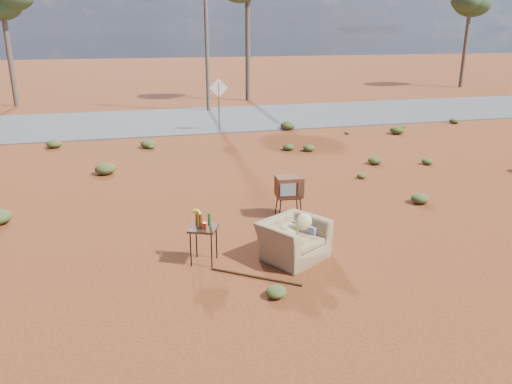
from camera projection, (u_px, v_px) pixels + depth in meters
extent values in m
plane|color=brown|center=(264.00, 254.00, 9.49)|extent=(140.00, 140.00, 0.00)
cube|color=#565659|center=(176.00, 120.00, 23.25)|extent=(140.00, 7.00, 0.04)
imported|color=#91764F|center=(293.00, 234.00, 9.16)|extent=(1.35, 1.20, 0.99)
ellipsoid|color=#DCCF86|center=(289.00, 230.00, 9.13)|extent=(0.36, 0.36, 0.21)
ellipsoid|color=#DCCF86|center=(304.00, 222.00, 8.98)|extent=(0.32, 0.16, 0.32)
cube|color=#213E98|center=(307.00, 234.00, 9.64)|extent=(0.78, 0.87, 0.58)
cube|color=black|center=(289.00, 197.00, 11.24)|extent=(0.55, 0.44, 0.03)
cylinder|color=black|center=(280.00, 210.00, 11.10)|extent=(0.03, 0.03, 0.47)
cylinder|color=black|center=(301.00, 209.00, 11.18)|extent=(0.03, 0.03, 0.47)
cylinder|color=black|center=(277.00, 204.00, 11.45)|extent=(0.03, 0.03, 0.47)
cylinder|color=black|center=(297.00, 203.00, 11.53)|extent=(0.03, 0.03, 0.47)
cube|color=#5D2D17|center=(289.00, 186.00, 11.17)|extent=(0.63, 0.51, 0.45)
cube|color=slate|center=(288.00, 190.00, 10.93)|extent=(0.35, 0.05, 0.28)
cube|color=#472D19|center=(301.00, 189.00, 10.98)|extent=(0.13, 0.03, 0.32)
cube|color=#361E13|center=(203.00, 228.00, 8.94)|extent=(0.63, 0.63, 0.04)
cylinder|color=black|center=(191.00, 249.00, 8.90)|extent=(0.02, 0.02, 0.67)
cylinder|color=black|center=(212.00, 250.00, 8.84)|extent=(0.02, 0.02, 0.67)
cylinder|color=black|center=(196.00, 240.00, 9.25)|extent=(0.02, 0.02, 0.67)
cylinder|color=black|center=(216.00, 242.00, 9.20)|extent=(0.02, 0.02, 0.67)
cylinder|color=#532E0D|center=(197.00, 219.00, 8.96)|extent=(0.07, 0.07, 0.25)
cylinder|color=#532E0D|center=(201.00, 222.00, 8.83)|extent=(0.06, 0.06, 0.27)
cylinder|color=#275524|center=(209.00, 220.00, 8.98)|extent=(0.06, 0.06, 0.23)
cylinder|color=#AF1F0E|center=(205.00, 226.00, 8.82)|extent=(0.06, 0.06, 0.12)
cylinder|color=silver|center=(197.00, 220.00, 9.07)|extent=(0.08, 0.08, 0.13)
ellipsoid|color=yellow|center=(197.00, 212.00, 9.02)|extent=(0.15, 0.15, 0.11)
cylinder|color=#512D15|center=(255.00, 277.00, 8.56)|extent=(1.37, 1.03, 0.04)
cylinder|color=brown|center=(219.00, 107.00, 20.56)|extent=(0.06, 0.06, 2.00)
cube|color=silver|center=(219.00, 88.00, 20.32)|extent=(0.78, 0.04, 0.78)
cylinder|color=brown|center=(9.00, 50.00, 26.78)|extent=(0.28, 0.28, 6.00)
ellipsoid|color=#3E5A2E|center=(1.00, 0.00, 26.00)|extent=(3.20, 3.20, 2.20)
cylinder|color=brown|center=(248.00, 40.00, 28.91)|extent=(0.28, 0.28, 7.00)
cylinder|color=brown|center=(466.00, 41.00, 35.94)|extent=(0.28, 0.28, 6.50)
ellipsoid|color=#3E5A2E|center=(471.00, 0.00, 35.09)|extent=(3.20, 3.20, 2.20)
cylinder|color=brown|center=(206.00, 31.00, 24.80)|extent=(0.20, 0.20, 8.00)
ellipsoid|color=#495927|center=(420.00, 198.00, 12.22)|extent=(0.44, 0.44, 0.24)
ellipsoid|color=#495927|center=(105.00, 169.00, 14.66)|extent=(0.60, 0.60, 0.33)
ellipsoid|color=#495927|center=(427.00, 161.00, 15.73)|extent=(0.36, 0.36, 0.20)
ellipsoid|color=#495927|center=(289.00, 147.00, 17.59)|extent=(0.40, 0.40, 0.22)
ellipsoid|color=#495927|center=(151.00, 146.00, 17.81)|extent=(0.30, 0.30, 0.17)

